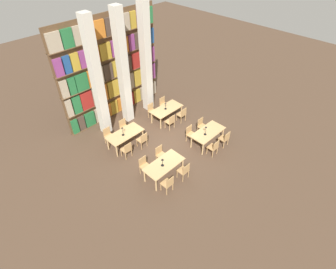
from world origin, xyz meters
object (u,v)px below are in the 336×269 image
object	(u,v)px
chair_0	(168,184)
desk_lamp_3	(166,105)
chair_15	(164,104)
chair_13	(152,110)
reading_table_2	(125,135)
chair_11	(124,127)
chair_9	(109,135)
reading_table_1	(208,133)
chair_10	(143,140)
reading_table_3	(167,110)
chair_8	(127,149)
pillar_center	(123,70)
desk_lamp_0	(162,161)
chair_4	(214,147)
chair_14	(182,114)
desk_lamp_2	(122,130)
chair_1	(145,165)
pillar_left	(97,81)
chair_5	(191,133)
desk_lamp_1	(206,129)
reading_table_0	(164,165)
chair_2	(184,171)
pillar_right	(146,61)
chair_6	(225,138)
chair_7	(202,126)
chair_3	(161,154)

from	to	relation	value
chair_0	desk_lamp_3	distance (m)	5.03
chair_15	chair_13	bearing A→B (deg)	0.00
reading_table_2	chair_11	xyz separation A→B (m)	(0.49, 0.72, -0.18)
chair_9	reading_table_1	bearing A→B (deg)	134.23
chair_10	chair_15	distance (m)	3.29
chair_10	reading_table_3	bearing A→B (deg)	17.36
reading_table_2	reading_table_3	distance (m)	2.95
chair_8	chair_11	distance (m)	1.75
pillar_center	desk_lamp_0	bearing A→B (deg)	-110.65
reading_table_1	chair_4	distance (m)	0.88
pillar_center	chair_14	xyz separation A→B (m)	(1.94, -2.32, -2.53)
desk_lamp_2	pillar_center	bearing A→B (deg)	46.12
chair_1	chair_9	world-z (taller)	same
chair_11	desk_lamp_3	distance (m)	2.54
chair_1	reading_table_3	xyz separation A→B (m)	(3.54, 2.13, 0.18)
pillar_left	chair_0	world-z (taller)	pillar_left
chair_0	chair_5	bearing A→B (deg)	24.92
desk_lamp_1	chair_9	size ratio (longest dim) A/B	0.57
pillar_left	desk_lamp_2	distance (m)	2.56
reading_table_0	chair_2	xyz separation A→B (m)	(0.50, -0.72, -0.18)
pillar_right	chair_6	world-z (taller)	pillar_right
chair_1	chair_7	bearing A→B (deg)	179.81
pillar_center	chair_9	bearing A→B (deg)	-154.95
reading_table_1	pillar_right	bearing A→B (deg)	89.38
desk_lamp_0	chair_7	size ratio (longest dim) A/B	0.45
chair_10	reading_table_3	xyz separation A→B (m)	(2.46, 0.77, 0.18)
chair_2	reading_table_3	distance (m)	4.39
reading_table_0	desk_lamp_2	xyz separation A→B (m)	(-0.04, 2.77, 0.41)
chair_3	chair_10	distance (m)	1.36
chair_11	reading_table_0	bearing A→B (deg)	80.63
pillar_left	chair_9	world-z (taller)	pillar_left
pillar_left	reading_table_2	bearing A→B (deg)	-88.51
desk_lamp_0	chair_14	distance (m)	4.25
pillar_right	chair_7	bearing A→B (deg)	-84.04
pillar_center	chair_2	world-z (taller)	pillar_center
reading_table_1	desk_lamp_1	world-z (taller)	desk_lamp_1
reading_table_0	chair_2	bearing A→B (deg)	-55.52
reading_table_2	reading_table_3	bearing A→B (deg)	0.91
reading_table_1	chair_8	world-z (taller)	chair_8
pillar_center	chair_9	distance (m)	3.34
chair_13	chair_1	bearing A→B (deg)	42.66
chair_3	chair_13	xyz separation A→B (m)	(2.11, 2.85, 0.00)
pillar_left	desk_lamp_1	bearing A→B (deg)	-58.70
pillar_left	chair_0	xyz separation A→B (m)	(-0.55, -5.17, -2.53)
desk_lamp_2	chair_8	bearing A→B (deg)	-117.51
chair_10	desk_lamp_3	distance (m)	2.58
chair_0	desk_lamp_1	size ratio (longest dim) A/B	1.74
chair_7	desk_lamp_0	bearing A→B (deg)	11.44
reading_table_2	chair_11	world-z (taller)	chair_11
chair_0	reading_table_3	xyz separation A→B (m)	(3.54, 3.58, 0.18)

